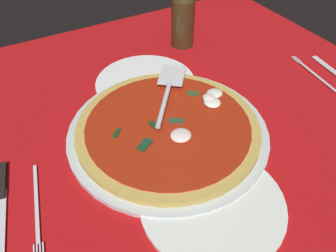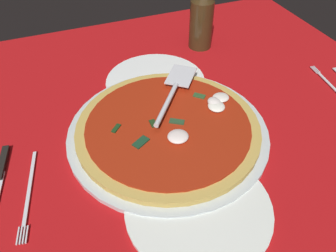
{
  "view_description": "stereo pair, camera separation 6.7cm",
  "coord_description": "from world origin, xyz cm",
  "px_view_note": "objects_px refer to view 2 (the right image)",
  "views": [
    {
      "loc": [
        -41.47,
        28.71,
        47.92
      ],
      "look_at": [
        1.22,
        4.63,
        2.43
      ],
      "focal_mm": 35.75,
      "sensor_mm": 36.0,
      "label": 1
    },
    {
      "loc": [
        -44.34,
        22.68,
        47.92
      ],
      "look_at": [
        1.22,
        4.63,
        2.43
      ],
      "focal_mm": 35.75,
      "sensor_mm": 36.0,
      "label": 2
    }
  ],
  "objects_px": {
    "pizza": "(169,127)",
    "pizza_server": "(174,89)",
    "beer_bottle": "(202,16)",
    "dinner_plate_right": "(156,81)",
    "dinner_plate_left": "(198,208)",
    "place_setting_far": "(13,189)"
  },
  "relations": [
    {
      "from": "pizza",
      "to": "place_setting_far",
      "type": "relative_size",
      "value": 1.62
    },
    {
      "from": "dinner_plate_right",
      "to": "pizza",
      "type": "distance_m",
      "value": 0.18
    },
    {
      "from": "dinner_plate_left",
      "to": "place_setting_far",
      "type": "height_order",
      "value": "place_setting_far"
    },
    {
      "from": "dinner_plate_right",
      "to": "place_setting_far",
      "type": "distance_m",
      "value": 0.4
    },
    {
      "from": "pizza_server",
      "to": "beer_bottle",
      "type": "bearing_deg",
      "value": 0.75
    },
    {
      "from": "place_setting_far",
      "to": "beer_bottle",
      "type": "distance_m",
      "value": 0.62
    },
    {
      "from": "dinner_plate_right",
      "to": "pizza_server",
      "type": "height_order",
      "value": "pizza_server"
    },
    {
      "from": "dinner_plate_right",
      "to": "place_setting_far",
      "type": "height_order",
      "value": "place_setting_far"
    },
    {
      "from": "dinner_plate_right",
      "to": "pizza",
      "type": "relative_size",
      "value": 0.65
    },
    {
      "from": "pizza",
      "to": "place_setting_far",
      "type": "height_order",
      "value": "pizza"
    },
    {
      "from": "dinner_plate_right",
      "to": "pizza_server",
      "type": "distance_m",
      "value": 0.1
    },
    {
      "from": "pizza",
      "to": "pizza_server",
      "type": "relative_size",
      "value": 1.91
    },
    {
      "from": "place_setting_far",
      "to": "pizza",
      "type": "bearing_deg",
      "value": 106.91
    },
    {
      "from": "pizza",
      "to": "beer_bottle",
      "type": "distance_m",
      "value": 0.37
    },
    {
      "from": "dinner_plate_left",
      "to": "place_setting_far",
      "type": "xyz_separation_m",
      "value": [
        0.15,
        0.28,
        -0.0
      ]
    },
    {
      "from": "pizza_server",
      "to": "beer_bottle",
      "type": "relative_size",
      "value": 0.78
    },
    {
      "from": "dinner_plate_left",
      "to": "pizza_server",
      "type": "distance_m",
      "value": 0.28
    },
    {
      "from": "dinner_plate_right",
      "to": "dinner_plate_left",
      "type": "bearing_deg",
      "value": 171.06
    },
    {
      "from": "pizza_server",
      "to": "place_setting_far",
      "type": "height_order",
      "value": "pizza_server"
    },
    {
      "from": "dinner_plate_left",
      "to": "pizza",
      "type": "relative_size",
      "value": 0.66
    },
    {
      "from": "dinner_plate_left",
      "to": "beer_bottle",
      "type": "xyz_separation_m",
      "value": [
        0.48,
        -0.23,
        0.09
      ]
    },
    {
      "from": "dinner_plate_right",
      "to": "beer_bottle",
      "type": "xyz_separation_m",
      "value": [
        0.12,
        -0.18,
        0.09
      ]
    }
  ]
}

